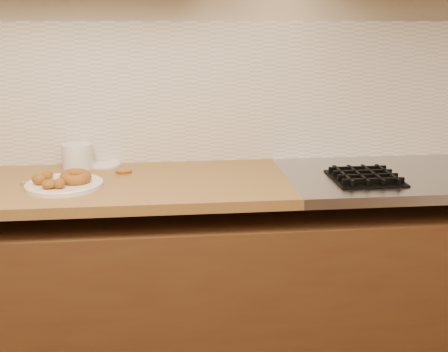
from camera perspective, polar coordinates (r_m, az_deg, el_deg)
The scene contains 12 objects.
wall_back at distance 2.44m, azimuth -6.80°, elevation 11.86°, with size 4.00×0.02×2.70m, color #B9A88D.
base_cabinet at distance 2.40m, azimuth -6.10°, elevation -12.21°, with size 3.60×0.60×0.77m, color #4C3217.
stovetop at distance 2.49m, azimuth 21.04°, elevation -0.00°, with size 1.30×0.62×0.04m, color #9EA0A5.
backsplash at distance 2.45m, azimuth -6.69°, elevation 8.33°, with size 3.60×0.02×0.60m, color beige.
burner_grates at distance 2.40m, azimuth 21.43°, elevation 0.19°, with size 0.91×0.26×0.03m.
donut_plate at distance 2.18m, azimuth -15.91°, elevation -0.87°, with size 0.28×0.28×0.02m, color silver.
ring_donut at distance 2.17m, azimuth -14.86°, elevation -0.10°, with size 0.12×0.12×0.04m, color brown.
fried_dough_chunks at distance 2.16m, azimuth -17.45°, elevation -0.46°, with size 0.14×0.19×0.04m.
plastic_tub at distance 2.43m, azimuth -14.65°, elevation 1.97°, with size 0.13×0.13×0.11m, color silver.
tub_lid at distance 2.46m, azimuth -12.05°, elevation 1.15°, with size 0.14×0.14×0.01m, color silver.
brass_jar_lid at distance 2.33m, azimuth -10.15°, elevation 0.47°, with size 0.07×0.07×0.01m, color #BC7623.
wooden_utensil at distance 2.26m, azimuth -17.91°, elevation -0.51°, with size 0.16×0.02×0.01m, color #976C45.
Camera 1 is at (0.02, -0.44, 1.50)m, focal length 45.00 mm.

